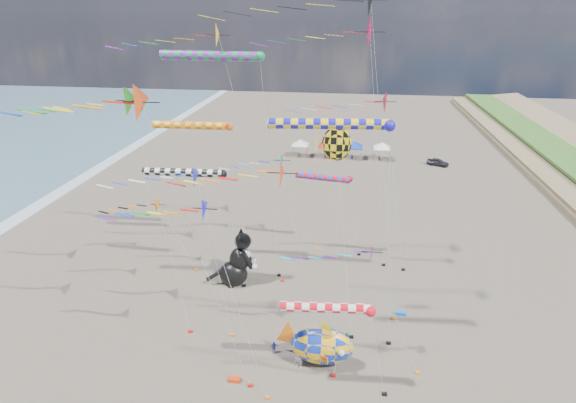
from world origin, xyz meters
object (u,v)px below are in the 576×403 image
(child_green, at_px, (346,339))
(child_blue, at_px, (274,347))
(fish_inflatable, at_px, (321,346))
(parked_car, at_px, (438,162))
(person_adult, at_px, (299,358))
(cat_inflatable, at_px, (236,258))

(child_green, distance_m, child_blue, 6.04)
(fish_inflatable, height_order, parked_car, fish_inflatable)
(child_blue, bearing_deg, fish_inflatable, -36.90)
(child_green, xyz_separation_m, parked_car, (15.15, 48.80, 0.06))
(person_adult, xyz_separation_m, child_blue, (-2.18, 1.26, -0.30))
(child_blue, xyz_separation_m, parked_car, (20.92, 50.59, 0.09))
(person_adult, distance_m, parked_car, 55.14)
(parked_car, bearing_deg, fish_inflatable, -172.07)
(fish_inflatable, height_order, child_green, fish_inflatable)
(fish_inflatable, xyz_separation_m, parked_car, (17.10, 51.46, -1.31))
(child_blue, bearing_deg, cat_inflatable, 95.71)
(cat_inflatable, xyz_separation_m, parked_car, (26.29, 41.18, -2.30))
(fish_inflatable, relative_size, person_adult, 3.88)
(cat_inflatable, xyz_separation_m, child_blue, (5.38, -9.41, -2.39))
(person_adult, distance_m, child_blue, 2.53)
(person_adult, bearing_deg, child_blue, 150.21)
(person_adult, height_order, child_blue, person_adult)
(fish_inflatable, bearing_deg, person_adult, -166.60)
(person_adult, xyz_separation_m, child_green, (3.59, 3.05, -0.26))
(cat_inflatable, distance_m, child_blue, 11.10)
(fish_inflatable, xyz_separation_m, child_blue, (-3.81, 0.87, -1.40))
(cat_inflatable, height_order, child_green, cat_inflatable)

